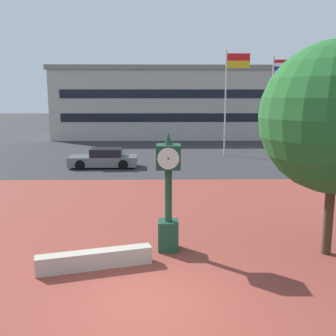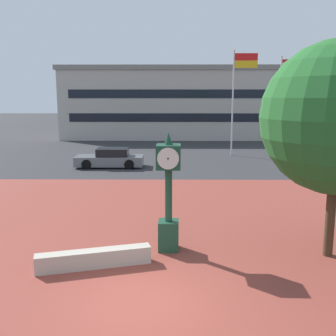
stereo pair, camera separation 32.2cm
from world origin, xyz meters
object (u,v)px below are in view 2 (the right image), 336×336
Objects in this scene: car_street_near at (110,159)px; flagpole_secondary at (281,99)px; car_street_mid at (322,157)px; street_clock at (169,193)px; flagpole_primary at (236,91)px; civic_building at (172,102)px.

car_street_near is 0.58× the size of flagpole_secondary.
street_clock is at bearing 147.08° from car_street_mid.
flagpole_primary is 0.33× the size of civic_building.
flagpole_primary is at bearing -180.00° from flagpole_secondary.
car_street_near is 0.55× the size of flagpole_primary.
street_clock is 18.69m from car_street_mid.
flagpole_primary is 3.61m from flagpole_secondary.
flagpole_secondary is (8.74, 19.87, 2.66)m from street_clock.
car_street_near is 23.24m from civic_building.
flagpole_primary is at bearing -60.27° from car_street_near.
car_street_near is 14.43m from flagpole_secondary.
civic_building reaches higher than car_street_near.
flagpole_primary is (5.18, 19.87, 3.27)m from street_clock.
civic_building is at bearing 106.27° from flagpole_primary.
flagpole_secondary is at bearing -67.71° from car_street_near.
civic_building reaches higher than car_street_mid.
street_clock reaches higher than car_street_near.
flagpole_secondary is (-1.78, 4.48, 3.91)m from car_street_mid.
car_street_near is (-4.05, 14.47, -1.26)m from street_clock.
flagpole_secondary is (3.56, 0.00, -0.61)m from flagpole_primary.
civic_building is at bearing 116.51° from flagpole_secondary.
car_street_near is at bearing -100.57° from civic_building.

